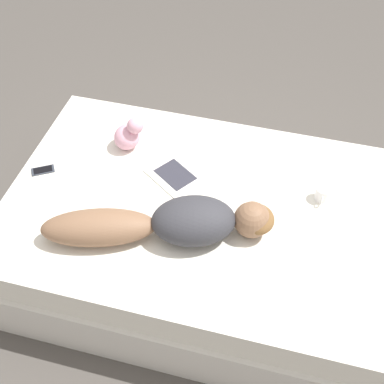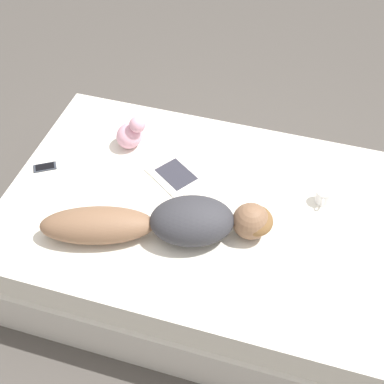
{
  "view_description": "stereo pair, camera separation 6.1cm",
  "coord_description": "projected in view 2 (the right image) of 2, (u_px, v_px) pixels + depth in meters",
  "views": [
    {
      "loc": [
        1.92,
        0.45,
        2.8
      ],
      "look_at": [
        -0.04,
        -0.07,
        0.58
      ],
      "focal_mm": 50.0,
      "sensor_mm": 36.0,
      "label": 1
    },
    {
      "loc": [
        1.91,
        0.51,
        2.8
      ],
      "look_at": [
        -0.04,
        -0.07,
        0.58
      ],
      "focal_mm": 50.0,
      "sensor_mm": 36.0,
      "label": 2
    }
  ],
  "objects": [
    {
      "name": "person",
      "position": [
        169.0,
        222.0,
        2.8
      ],
      "size": [
        0.58,
        1.23,
        0.22
      ],
      "rotation": [
        0.0,
        0.0,
        0.31
      ],
      "color": "brown",
      "rests_on": "bed"
    },
    {
      "name": "plush_toy",
      "position": [
        131.0,
        134.0,
        3.28
      ],
      "size": [
        0.17,
        0.19,
        0.23
      ],
      "color": "#DB9EB2",
      "rests_on": "bed"
    },
    {
      "name": "bed",
      "position": [
        202.0,
        235.0,
        3.2
      ],
      "size": [
        1.55,
        2.3,
        0.53
      ],
      "color": "beige",
      "rests_on": "ground_plane"
    },
    {
      "name": "coffee_mug",
      "position": [
        323.0,
        196.0,
        2.99
      ],
      "size": [
        0.12,
        0.09,
        0.08
      ],
      "color": "white",
      "rests_on": "bed"
    },
    {
      "name": "cell_phone",
      "position": [
        45.0,
        167.0,
        3.21
      ],
      "size": [
        0.12,
        0.15,
        0.01
      ],
      "rotation": [
        0.0,
        0.0,
        0.55
      ],
      "color": "#333842",
      "rests_on": "bed"
    },
    {
      "name": "ground_plane",
      "position": [
        201.0,
        260.0,
        3.4
      ],
      "size": [
        12.0,
        12.0,
        0.0
      ],
      "primitive_type": "plane",
      "color": "#4C4742"
    },
    {
      "name": "open_magazine",
      "position": [
        192.0,
        166.0,
        3.21
      ],
      "size": [
        0.58,
        0.54,
        0.01
      ],
      "rotation": [
        0.0,
        0.0,
        -0.61
      ],
      "color": "silver",
      "rests_on": "bed"
    }
  ]
}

